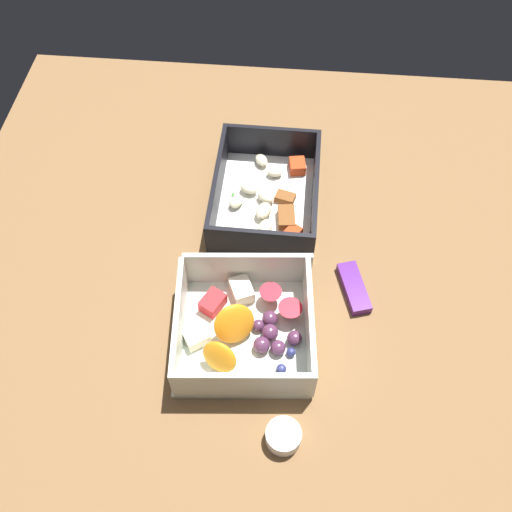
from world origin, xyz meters
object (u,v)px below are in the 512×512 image
at_px(pasta_container, 266,198).
at_px(fruit_bowl, 246,327).
at_px(candy_bar, 354,288).
at_px(paper_cup_liner, 283,436).

relative_size(pasta_container, fruit_bowl, 1.11).
xyz_separation_m(pasta_container, candy_bar, (0.12, 0.12, -0.01)).
xyz_separation_m(pasta_container, fruit_bowl, (0.20, -0.01, 0.00)).
bearing_deg(fruit_bowl, paper_cup_liner, 23.31).
height_order(pasta_container, candy_bar, pasta_container).
relative_size(pasta_container, paper_cup_liner, 4.93).
bearing_deg(fruit_bowl, pasta_container, 177.62).
xyz_separation_m(fruit_bowl, candy_bar, (-0.07, 0.13, -0.01)).
relative_size(fruit_bowl, candy_bar, 2.39).
relative_size(fruit_bowl, paper_cup_liner, 4.43).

